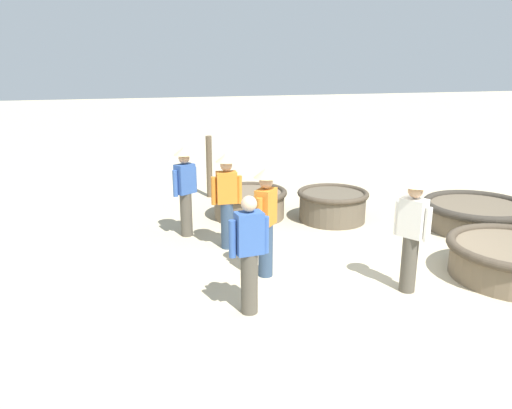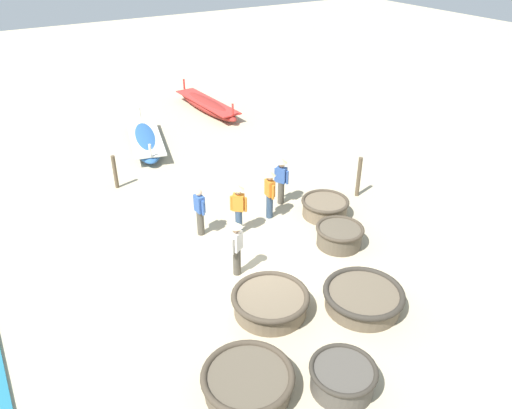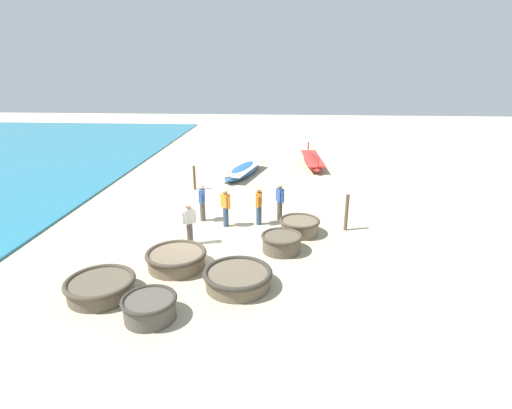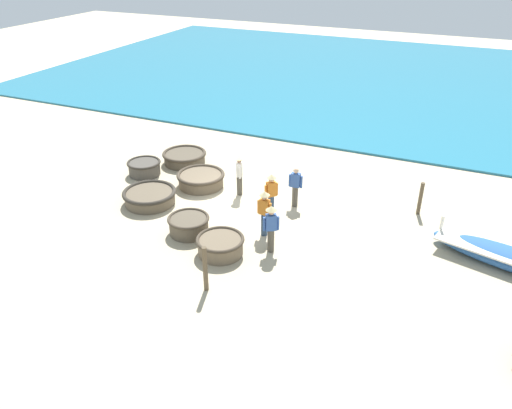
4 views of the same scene
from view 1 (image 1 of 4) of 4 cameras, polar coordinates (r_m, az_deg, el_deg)
The scene contains 10 objects.
ground_plane at distance 7.88m, azimuth 14.97°, elevation -8.04°, with size 80.00×80.00×0.00m, color #BCAD8C.
coracle_far_left at distance 10.29m, azimuth 8.73°, elevation 0.00°, with size 1.44×1.44×0.62m.
coracle_tilted at distance 10.38m, azimuth -0.77°, elevation 0.26°, with size 1.57×1.57×0.59m.
coracle_upturned at distance 10.58m, azimuth 23.91°, elevation -0.99°, with size 2.04×2.04×0.54m.
fisherman_with_hat at distance 7.35m, azimuth 1.13°, elevation -1.27°, with size 0.42×0.39×1.67m.
fisherman_standing_left at distance 7.17m, azimuth 17.40°, elevation -2.46°, with size 0.47×0.36×1.67m.
fisherman_crouching at distance 6.30m, azimuth -0.79°, elevation -5.46°, with size 0.25×0.53×1.57m.
fisherman_standing_right at distance 8.50m, azimuth -3.37°, elevation 1.11°, with size 0.36×0.53×1.67m.
fisherman_by_coracle at distance 9.19m, azimuth -8.11°, elevation 2.13°, with size 0.36×0.47×1.67m.
mooring_post_inland at distance 11.91m, azimuth -5.36°, elevation 4.31°, with size 0.14×0.14×1.47m, color brown.
Camera 1 is at (-6.11, 3.86, 3.14)m, focal length 35.00 mm.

